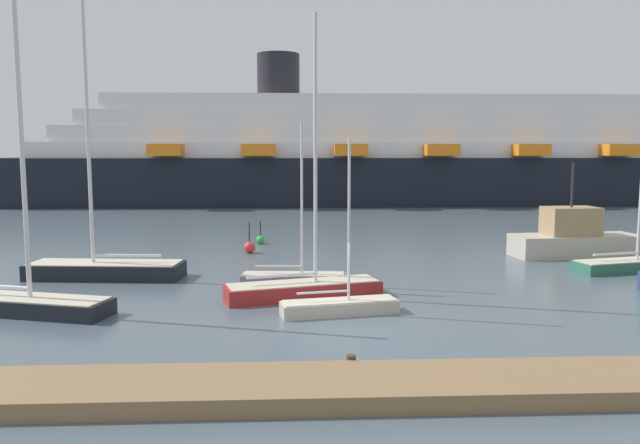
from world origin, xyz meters
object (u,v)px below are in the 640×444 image
Objects in this scene: sailboat_4 at (17,298)px; channel_buoy_1 at (249,247)px; fishing_boat_0 at (574,238)px; sailboat_3 at (340,305)px; sailboat_5 at (629,261)px; sailboat_0 at (304,285)px; sailboat_2 at (105,265)px; cruise_ship at (426,156)px; sailboat_1 at (294,276)px; channel_buoy_0 at (261,239)px.

channel_buoy_1 is (7.32, 12.44, -0.20)m from sailboat_4.
channel_buoy_1 is at bearing -11.03° from fishing_boat_0.
sailboat_3 is 15.99m from sailboat_5.
sailboat_0 is at bearing -75.27° from channel_buoy_1.
sailboat_2 is 1.31× the size of sailboat_5.
sailboat_2 is 2.17× the size of sailboat_3.
cruise_ship is at bearing 78.79° from sailboat_5.
sailboat_1 is at bearing 83.07° from sailboat_0.
channel_buoy_0 is (-17.88, 9.38, -0.19)m from sailboat_5.
sailboat_1 is 0.68× the size of sailboat_5.
sailboat_5 is 1.45× the size of fishing_boat_0.
fishing_boat_0 is at bearing 26.22° from sailboat_1.
fishing_boat_0 is (13.59, 11.25, 0.64)m from sailboat_3.
sailboat_3 is 48.04m from cruise_ship.
sailboat_0 is 0.81× the size of sailboat_2.
sailboat_4 is 0.12× the size of cruise_ship.
fishing_boat_0 is at bearing 87.14° from sailboat_5.
sailboat_1 is 0.52× the size of sailboat_2.
sailboat_5 is at bearing -87.62° from cruise_ship.
sailboat_5 is 4.28m from fishing_boat_0.
cruise_ship is (17.06, 32.87, 4.75)m from channel_buoy_1.
sailboat_5 is at bearing 29.81° from sailboat_4.
channel_buoy_1 is 0.02× the size of cruise_ship.
sailboat_5 is at bearing 11.24° from sailboat_1.
sailboat_0 is 46.02m from cruise_ship.
sailboat_5 is (14.34, 7.07, 0.13)m from sailboat_3.
sailboat_0 is 1.58× the size of sailboat_1.
sailboat_4 is at bearing -117.78° from cruise_ship.
sailboat_1 is 4.00× the size of channel_buoy_1.
sailboat_0 is 9.73m from sailboat_2.
sailboat_2 is at bearing -119.86° from cruise_ship.
sailboat_4 is 51.65m from cruise_ship.
sailboat_1 reaches higher than channel_buoy_0.
channel_buoy_1 is (6.00, 6.50, -0.26)m from sailboat_2.
sailboat_2 is (-8.80, 4.15, 0.08)m from sailboat_0.
sailboat_2 is at bearing 172.66° from sailboat_1.
sailboat_3 is at bearing -73.07° from channel_buoy_1.
cruise_ship is at bearing -94.11° from fishing_boat_0.
channel_buoy_1 is at bearing 148.67° from sailboat_5.
channel_buoy_1 is (-2.43, 8.15, -0.01)m from sailboat_1.
sailboat_0 is at bearing 105.13° from sailboat_3.
sailboat_2 reaches higher than sailboat_5.
sailboat_4 is 1.06× the size of sailboat_5.
cruise_ship reaches higher than fishing_boat_0.
sailboat_4 is at bearing -120.47° from channel_buoy_1.
sailboat_5 reaches higher than channel_buoy_1.
sailboat_0 reaches higher than sailboat_1.
channel_buoy_1 is (-2.80, 10.65, -0.18)m from sailboat_0.
cruise_ship is (14.63, 41.01, 4.74)m from sailboat_1.
channel_buoy_1 is (-17.58, 1.87, -0.64)m from fishing_boat_0.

